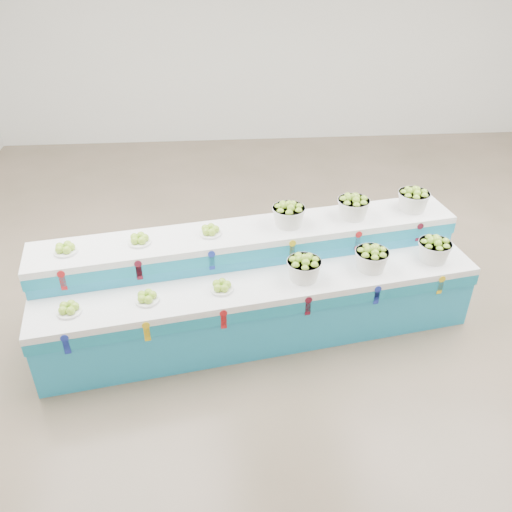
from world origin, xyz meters
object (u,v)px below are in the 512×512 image
at_px(plate_upper_mid, 139,239).
at_px(display_stand, 256,285).
at_px(basket_lower_left, 304,268).
at_px(basket_upper_right, 413,199).

bearing_deg(plate_upper_mid, display_stand, -4.25).
xyz_separation_m(basket_lower_left, plate_upper_mid, (-1.58, 0.28, 0.23)).
distance_m(plate_upper_mid, basket_upper_right, 2.90).
bearing_deg(basket_upper_right, basket_lower_left, -149.07).
relative_size(basket_lower_left, plate_upper_mid, 1.49).
bearing_deg(display_stand, basket_lower_left, -33.55).
bearing_deg(basket_upper_right, display_stand, -161.80).
relative_size(display_stand, basket_upper_right, 13.06).
relative_size(display_stand, plate_upper_mid, 19.44).
bearing_deg(display_stand, plate_upper_mid, 166.11).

